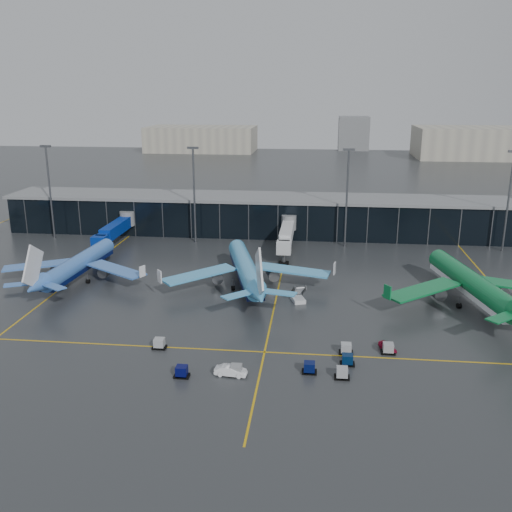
# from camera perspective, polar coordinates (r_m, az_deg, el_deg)

# --- Properties ---
(ground) EXTENTS (600.00, 600.00, 0.00)m
(ground) POSITION_cam_1_polar(r_m,az_deg,el_deg) (105.99, -3.78, -5.77)
(ground) COLOR #282B2D
(ground) RESTS_ON ground
(terminal_pier) EXTENTS (142.00, 17.00, 10.70)m
(terminal_pier) POSITION_cam_1_polar(r_m,az_deg,el_deg) (163.25, -0.05, 4.20)
(terminal_pier) COLOR black
(terminal_pier) RESTS_ON ground
(jet_bridges) EXTENTS (94.00, 27.50, 7.20)m
(jet_bridges) POSITION_cam_1_polar(r_m,az_deg,el_deg) (153.31, -13.99, 2.57)
(jet_bridges) COLOR #595B60
(jet_bridges) RESTS_ON ground
(flood_masts) EXTENTS (203.00, 0.50, 25.50)m
(flood_masts) POSITION_cam_1_polar(r_m,az_deg,el_deg) (149.43, 1.36, 6.33)
(flood_masts) COLOR #595B60
(flood_masts) RESTS_ON ground
(distant_hangars) EXTENTS (260.00, 71.00, 22.00)m
(distant_hangars) POSITION_cam_1_polar(r_m,az_deg,el_deg) (369.39, 11.52, 11.25)
(distant_hangars) COLOR #B2AD99
(distant_hangars) RESTS_ON ground
(taxi_lines) EXTENTS (220.00, 120.00, 0.02)m
(taxi_lines) POSITION_cam_1_polar(r_m,az_deg,el_deg) (114.64, 2.08, -3.99)
(taxi_lines) COLOR gold
(taxi_lines) RESTS_ON ground
(airliner_arkefly) EXTENTS (36.41, 40.81, 11.89)m
(airliner_arkefly) POSITION_cam_1_polar(r_m,az_deg,el_deg) (127.98, -17.34, 0.24)
(airliner_arkefly) COLOR #3E73CC
(airliner_arkefly) RESTS_ON ground
(airliner_klm_near) EXTENTS (46.29, 49.93, 12.89)m
(airliner_klm_near) POSITION_cam_1_polar(r_m,az_deg,el_deg) (118.04, -1.07, -0.08)
(airliner_klm_near) COLOR #44A5E1
(airliner_klm_near) RESTS_ON ground
(airliner_aer_lingus) EXTENTS (46.36, 50.51, 13.42)m
(airliner_aer_lingus) POSITION_cam_1_polar(r_m,az_deg,el_deg) (115.87, 20.84, -1.37)
(airliner_aer_lingus) COLOR #0D7238
(airliner_aer_lingus) RESTS_ON ground
(baggage_carts) EXTENTS (38.35, 12.54, 1.70)m
(baggage_carts) POSITION_cam_1_polar(r_m,az_deg,el_deg) (87.01, 3.32, -10.39)
(baggage_carts) COLOR black
(baggage_carts) RESTS_ON ground
(mobile_airstair) EXTENTS (3.12, 3.74, 3.45)m
(mobile_airstair) POSITION_cam_1_polar(r_m,az_deg,el_deg) (111.47, 4.25, -4.21)
(mobile_airstair) COLOR silver
(mobile_airstair) RESTS_ON ground
(service_van_red) EXTENTS (2.97, 3.96, 1.25)m
(service_van_red) POSITION_cam_1_polar(r_m,az_deg,el_deg) (93.82, 13.02, -8.82)
(service_van_red) COLOR #A70C30
(service_van_red) RESTS_ON ground
(service_van_white) EXTENTS (4.82, 2.02, 1.55)m
(service_van_white) POSITION_cam_1_polar(r_m,az_deg,el_deg) (84.05, -2.55, -11.39)
(service_van_white) COLOR white
(service_van_white) RESTS_ON ground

